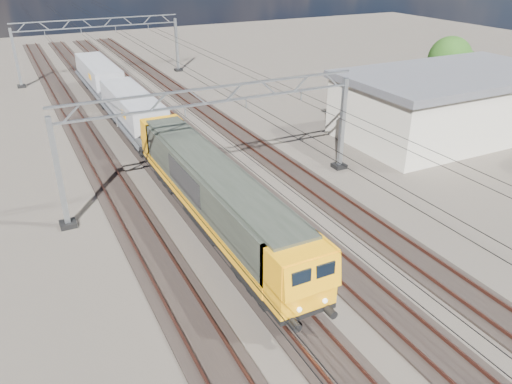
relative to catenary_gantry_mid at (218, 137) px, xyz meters
name	(u,v)px	position (x,y,z in m)	size (l,w,h in m)	color
ground	(246,220)	(0.00, -4.00, -3.91)	(160.00, 160.00, 0.00)	black
track_outer_west	(147,244)	(-6.00, -4.00, -3.83)	(2.60, 140.00, 0.30)	black
track_loco	(215,227)	(-2.00, -4.00, -3.83)	(2.60, 140.00, 0.30)	black
track_inner_east	(276,212)	(2.00, -4.00, -3.83)	(2.60, 140.00, 0.30)	black
track_outer_east	(330,198)	(6.00, -4.00, -3.83)	(2.60, 140.00, 0.30)	black
catenary_gantry_mid	(218,137)	(0.00, 0.00, 0.00)	(19.90, 0.90, 7.11)	#99A1A7
catenary_gantry_far	(101,46)	(0.00, 36.00, 0.00)	(19.90, 0.90, 7.11)	#99A1A7
overhead_wires	(193,93)	(0.00, 4.00, 1.84)	(12.03, 140.00, 0.53)	black
locomotive	(213,192)	(-2.00, -3.98, -1.58)	(2.76, 21.10, 3.62)	black
hopper_wagon_lead	(133,110)	(-2.00, 13.71, -1.67)	(3.38, 13.00, 3.25)	black
hopper_wagon_mid	(99,76)	(-2.00, 27.91, -1.67)	(3.38, 13.00, 3.25)	black
industrial_shed	(449,103)	(22.00, 2.00, -1.18)	(18.60, 10.60, 5.40)	beige
tree_far	(453,60)	(30.32, 9.79, 0.27)	(4.95, 4.55, 6.57)	#332017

